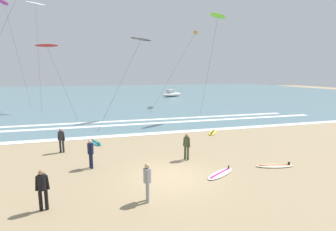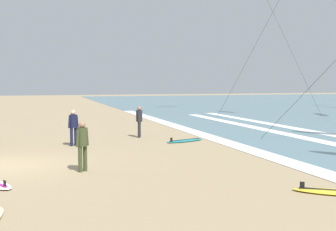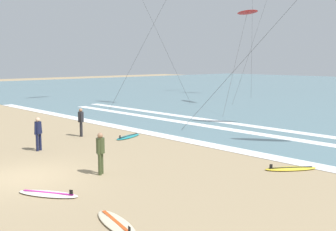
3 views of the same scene
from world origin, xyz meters
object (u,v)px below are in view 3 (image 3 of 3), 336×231
Objects in this scene: surfer_mid_group at (38,131)px; surfboard_near_water at (128,137)px; surfboard_right_spare at (48,194)px; surfer_left_near at (81,120)px; kite_red_far_right at (247,13)px; surfboard_foreground_flat at (291,169)px; surfboard_left_pile at (116,223)px; surfer_background_far at (100,150)px.

surfer_mid_group reaches higher than surfboard_near_water.
surfboard_right_spare is 0.97× the size of surfboard_near_water.
surfer_left_near is 21.94m from kite_red_far_right.
surfboard_right_spare is at bearing -65.84° from kite_red_far_right.
surfboard_foreground_flat is 25.24m from kite_red_far_right.
surfboard_left_pile is 1.06× the size of surfboard_foreground_flat.
surfer_left_near is at bearing 118.50° from surfer_mid_group.
surfboard_near_water is at bearing 134.60° from surfer_background_far.
surfboard_left_pile is (9.79, -2.56, -0.91)m from surfer_mid_group.
kite_red_far_right is at bearing 130.80° from surfboard_foreground_flat.
kite_red_far_right is at bearing 114.70° from surfer_background_far.
surfer_left_near is 0.73× the size of surfboard_left_pile.
surfer_left_near is at bearing -140.04° from surfboard_near_water.
surfer_left_near is at bearing 152.74° from surfboard_left_pile.
surfboard_left_pile is at bearing 3.10° from surfboard_right_spare.
surfboard_right_spare is 30.20m from kite_red_far_right.
surfer_mid_group is 1.00× the size of surfer_background_far.
surfer_left_near reaches higher than surfboard_left_pile.
kite_red_far_right is at bearing 107.13° from surfboard_near_water.
kite_red_far_right reaches higher than surfer_background_far.
surfer_left_near is at bearing 153.94° from surfer_background_far.
surfer_mid_group is at bearing -150.33° from surfboard_foreground_flat.
kite_red_far_right is (-15.27, 26.22, 8.63)m from surfboard_left_pile.
surfer_left_near and surfer_mid_group have the same top height.
surfer_mid_group is at bearing -92.34° from surfboard_near_water.
kite_red_far_right is at bearing 114.16° from surfboard_right_spare.
surfboard_right_spare and surfboard_foreground_flat have the same top height.
surfboard_right_spare is at bearing -113.34° from surfboard_foreground_flat.
surfer_background_far is 7.55m from surfboard_near_water.
surfboard_foreground_flat is (4.54, 5.85, -0.91)m from surfer_background_far.
surfboard_foreground_flat is at bearing 3.03° from surfboard_near_water.
surfer_left_near is 1.00× the size of surfer_mid_group.
surfboard_right_spare is 10.04m from surfboard_near_water.
surfer_left_near is 0.76× the size of surfboard_right_spare.
surfboard_near_water is 21.17m from kite_red_far_right.
kite_red_far_right reaches higher than surfer_left_near.
surfboard_right_spare is 1.02× the size of surfboard_foreground_flat.
surfer_left_near is 1.00× the size of surfer_background_far.
surfer_background_far is 7.47m from surfboard_foreground_flat.
kite_red_far_right is (-10.95, 23.81, 7.72)m from surfer_background_far.
surfboard_foreground_flat is at bearing 29.67° from surfer_mid_group.
kite_red_far_right is at bearing 103.04° from surfer_mid_group.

